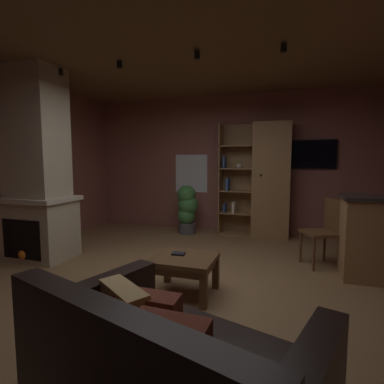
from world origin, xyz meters
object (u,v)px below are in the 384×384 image
bookshelf_cabinet (266,181)px  potted_floor_plant (187,208)px  leather_couch (169,381)px  wall_mounted_tv (309,154)px  coffee_table (184,264)px  dining_chair (326,228)px  table_book_0 (179,254)px  stone_fireplace (37,174)px

bookshelf_cabinet → potted_floor_plant: bearing=-171.9°
leather_couch → bookshelf_cabinet: bearing=88.2°
wall_mounted_tv → coffee_table: bearing=-114.2°
bookshelf_cabinet → dining_chair: bookshelf_cabinet is taller
coffee_table → dining_chair: size_ratio=0.73×
bookshelf_cabinet → potted_floor_plant: bookshelf_cabinet is taller
table_book_0 → potted_floor_plant: bearing=106.8°
stone_fireplace → wall_mounted_tv: stone_fireplace is taller
table_book_0 → wall_mounted_tv: bearing=64.2°
stone_fireplace → leather_couch: (2.93, -2.15, -0.94)m
dining_chair → stone_fireplace: bearing=-167.0°
table_book_0 → wall_mounted_tv: (1.46, 3.01, 1.13)m
potted_floor_plant → wall_mounted_tv: size_ratio=1.01×
coffee_table → leather_couch: bearing=-73.1°
bookshelf_cabinet → coffee_table: bearing=-102.6°
stone_fireplace → table_book_0: (2.36, -0.47, -0.81)m
dining_chair → potted_floor_plant: (-2.40, 1.21, -0.02)m
coffee_table → table_book_0: 0.14m
potted_floor_plant → bookshelf_cabinet: bearing=8.1°
bookshelf_cabinet → dining_chair: bearing=-57.5°
leather_couch → wall_mounted_tv: size_ratio=1.78×
potted_floor_plant → wall_mounted_tv: wall_mounted_tv is taller
leather_couch → table_book_0: (-0.57, 1.68, 0.12)m
bookshelf_cabinet → coffee_table: (-0.64, -2.86, -0.73)m
coffee_table → wall_mounted_tv: (1.38, 3.07, 1.23)m
stone_fireplace → leather_couch: size_ratio=1.63×
wall_mounted_tv → potted_floor_plant: bearing=-169.3°
table_book_0 → wall_mounted_tv: 3.53m
leather_couch → coffee_table: 1.70m
bookshelf_cabinet → potted_floor_plant: (-1.50, -0.21, -0.55)m
bookshelf_cabinet → coffee_table: size_ratio=3.20×
coffee_table → dining_chair: 2.12m
leather_couch → coffee_table: leather_couch is taller
coffee_table → potted_floor_plant: potted_floor_plant is taller
table_book_0 → wall_mounted_tv: wall_mounted_tv is taller
table_book_0 → potted_floor_plant: 2.71m
table_book_0 → dining_chair: size_ratio=0.15×
bookshelf_cabinet → coffee_table: bookshelf_cabinet is taller
leather_couch → table_book_0: leather_couch is taller
bookshelf_cabinet → coffee_table: 3.02m
leather_couch → coffee_table: (-0.49, 1.63, 0.03)m
table_book_0 → wall_mounted_tv: size_ratio=0.15×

